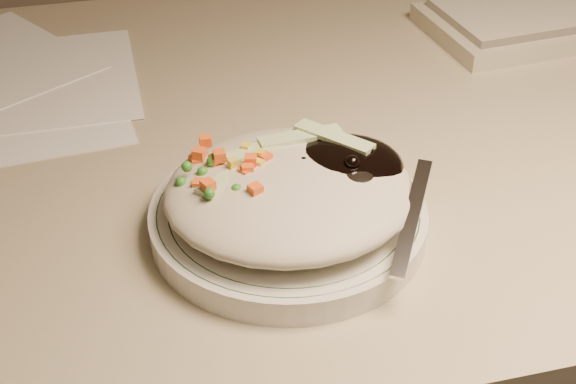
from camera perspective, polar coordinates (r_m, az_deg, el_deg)
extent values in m
cube|color=tan|center=(0.81, 4.96, 4.55)|extent=(1.40, 0.70, 0.04)
cylinder|color=silver|center=(0.63, 0.00, -1.92)|extent=(0.22, 0.22, 0.02)
torus|color=#144723|center=(0.62, 0.00, -1.20)|extent=(0.21, 0.21, 0.00)
torus|color=#144723|center=(0.62, 0.00, -1.20)|extent=(0.19, 0.19, 0.00)
ellipsoid|color=#B2A891|center=(0.61, 0.11, 0.06)|extent=(0.19, 0.18, 0.04)
ellipsoid|color=black|center=(0.63, 3.77, 1.76)|extent=(0.10, 0.09, 0.03)
ellipsoid|color=orange|center=(0.62, -4.41, 0.66)|extent=(0.08, 0.08, 0.02)
sphere|color=black|center=(0.61, 1.10, 2.02)|extent=(0.01, 0.01, 0.01)
sphere|color=black|center=(0.63, 3.51, 2.67)|extent=(0.01, 0.01, 0.01)
sphere|color=black|center=(0.62, 5.72, 2.89)|extent=(0.01, 0.01, 0.01)
sphere|color=black|center=(0.64, 4.73, 3.00)|extent=(0.01, 0.01, 0.01)
sphere|color=black|center=(0.61, 4.59, 2.08)|extent=(0.01, 0.01, 0.01)
sphere|color=black|center=(0.62, 3.48, 2.29)|extent=(0.01, 0.01, 0.01)
sphere|color=black|center=(0.63, 4.17, 2.93)|extent=(0.01, 0.01, 0.01)
cube|color=#FF5E1C|center=(0.61, -4.90, 2.59)|extent=(0.01, 0.01, 0.01)
cube|color=#FF5E1C|center=(0.60, -3.03, 0.82)|extent=(0.01, 0.01, 0.01)
cube|color=#FF5E1C|center=(0.62, -6.34, 2.72)|extent=(0.01, 0.01, 0.01)
cube|color=#FF5E1C|center=(0.60, -2.67, 2.26)|extent=(0.01, 0.01, 0.01)
cube|color=#FF5E1C|center=(0.60, -2.89, 1.64)|extent=(0.01, 0.01, 0.01)
cube|color=#FF5E1C|center=(0.63, -6.55, 2.29)|extent=(0.01, 0.01, 0.01)
cube|color=#FF5E1C|center=(0.61, -5.13, 2.29)|extent=(0.01, 0.01, 0.01)
cube|color=#FF5E1C|center=(0.60, -3.04, 1.36)|extent=(0.01, 0.01, 0.01)
cube|color=#FF5E1C|center=(0.61, -1.66, 2.42)|extent=(0.01, 0.01, 0.01)
cube|color=#FF5E1C|center=(0.63, -5.91, 3.65)|extent=(0.01, 0.01, 0.01)
cube|color=#FF5E1C|center=(0.58, -5.72, 0.46)|extent=(0.01, 0.01, 0.01)
cube|color=#FF5E1C|center=(0.58, -2.33, 0.14)|extent=(0.01, 0.01, 0.01)
cube|color=#FF5E1C|center=(0.60, -6.34, 0.49)|extent=(0.01, 0.01, 0.01)
cube|color=#FF5E1C|center=(0.63, -6.41, 2.09)|extent=(0.01, 0.01, 0.01)
sphere|color=#388C28|center=(0.61, -3.09, 1.74)|extent=(0.01, 0.01, 0.01)
sphere|color=#388C28|center=(0.57, -5.60, -0.09)|extent=(0.01, 0.01, 0.01)
sphere|color=#388C28|center=(0.61, -6.11, 1.43)|extent=(0.01, 0.01, 0.01)
sphere|color=#388C28|center=(0.60, -7.21, 1.80)|extent=(0.01, 0.01, 0.01)
sphere|color=#388C28|center=(0.61, -3.45, 1.93)|extent=(0.01, 0.01, 0.01)
sphere|color=#388C28|center=(0.59, -2.23, 0.07)|extent=(0.01, 0.01, 0.01)
sphere|color=#388C28|center=(0.61, -4.41, 1.07)|extent=(0.01, 0.01, 0.01)
sphere|color=#388C28|center=(0.59, -4.73, -0.09)|extent=(0.01, 0.01, 0.01)
sphere|color=#388C28|center=(0.60, -7.62, 0.69)|extent=(0.01, 0.01, 0.01)
sphere|color=#388C28|center=(0.61, -5.26, 2.40)|extent=(0.01, 0.01, 0.01)
sphere|color=#388C28|center=(0.61, -5.44, 2.19)|extent=(0.01, 0.01, 0.01)
sphere|color=#388C28|center=(0.59, -5.81, 0.52)|extent=(0.01, 0.01, 0.01)
sphere|color=#388C28|center=(0.58, -3.68, 0.19)|extent=(0.01, 0.01, 0.01)
sphere|color=#388C28|center=(0.63, -1.65, 2.92)|extent=(0.01, 0.01, 0.01)
cube|color=yellow|center=(0.61, -3.57, 1.92)|extent=(0.01, 0.01, 0.01)
cube|color=yellow|center=(0.61, -2.06, 1.99)|extent=(0.01, 0.01, 0.01)
cube|color=yellow|center=(0.62, -4.62, 1.91)|extent=(0.01, 0.01, 0.01)
cube|color=yellow|center=(0.60, -3.95, 2.05)|extent=(0.01, 0.01, 0.01)
cube|color=yellow|center=(0.60, -4.36, 0.96)|extent=(0.01, 0.01, 0.01)
cube|color=yellow|center=(0.61, -2.00, 2.68)|extent=(0.01, 0.01, 0.01)
cube|color=yellow|center=(0.63, -3.02, 3.15)|extent=(0.01, 0.01, 0.01)
cube|color=yellow|center=(0.61, -3.47, 1.02)|extent=(0.01, 0.01, 0.01)
cube|color=#B2D18C|center=(0.63, -1.66, 3.23)|extent=(0.07, 0.04, 0.00)
cube|color=#B2D18C|center=(0.64, 0.88, 3.97)|extent=(0.07, 0.02, 0.00)
cube|color=#B2D18C|center=(0.60, -3.82, 1.21)|extent=(0.06, 0.05, 0.00)
cube|color=#B2D18C|center=(0.63, 3.30, 3.94)|extent=(0.06, 0.06, 0.00)
cube|color=#B2D18C|center=(0.60, 0.70, 0.69)|extent=(0.07, 0.04, 0.00)
ellipsoid|color=silver|center=(0.61, 4.68, 1.30)|extent=(0.05, 0.06, 0.01)
cube|color=silver|center=(0.59, 8.80, -1.71)|extent=(0.07, 0.10, 0.03)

